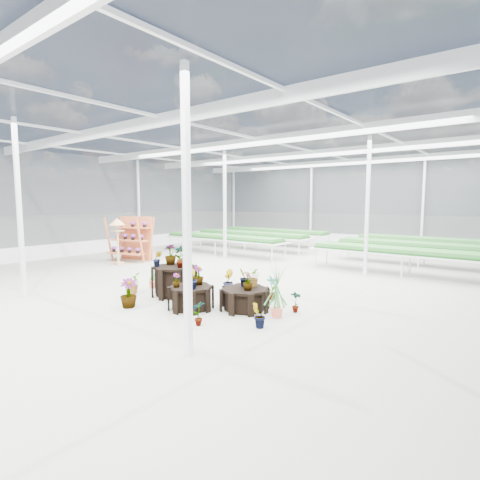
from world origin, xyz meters
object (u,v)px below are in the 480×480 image
Objects in this scene: plinth_tall at (175,281)px; plinth_mid at (191,298)px; plinth_low at (245,299)px; shelf_rack at (130,239)px; bird_table at (118,241)px.

plinth_tall reaches higher than plinth_mid.
plinth_mid is (1.20, -0.60, -0.12)m from plinth_tall.
shelf_rack is (-7.86, 2.63, 0.66)m from plinth_low.
plinth_tall is at bearing -39.76° from shelf_rack.
shelf_rack is at bearing 161.50° from plinth_low.
shelf_rack reaches higher than bird_table.
plinth_low is at bearing -32.51° from shelf_rack.
plinth_tall is 1.13× the size of plinth_mid.
plinth_mid reaches higher than plinth_low.
plinth_mid is 7.03m from bird_table.
plinth_low is at bearing 2.60° from plinth_tall.
bird_table is at bearing 160.05° from plinth_tall.
plinth_low is 8.31m from shelf_rack.
bird_table is (-5.33, 1.93, 0.51)m from plinth_tall.
plinth_mid is 0.91× the size of plinth_low.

